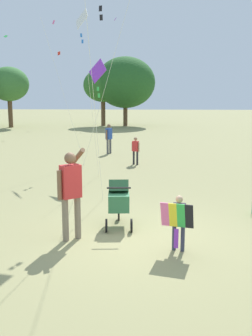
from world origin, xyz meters
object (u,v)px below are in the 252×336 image
(person_adult_flyer, at_px, (71,188))
(person_sitting_far, at_px, (109,136))
(stroller, at_px, (119,199))
(kite_orange_delta, at_px, (97,74))
(kite_green_novelty, at_px, (81,23))
(person_couple_left, at_px, (136,148))
(child_with_butterfly_kite, at_px, (179,218))

(person_adult_flyer, height_order, person_sitting_far, person_adult_flyer)
(person_adult_flyer, distance_m, stroller, 1.31)
(kite_orange_delta, height_order, kite_green_novelty, kite_green_novelty)
(stroller, xyz_separation_m, person_couple_left, (0.13, 7.60, 0.04))
(child_with_butterfly_kite, distance_m, stroller, 1.80)
(person_adult_flyer, bearing_deg, stroller, 45.17)
(stroller, bearing_deg, child_with_butterfly_kite, -49.24)
(kite_orange_delta, xyz_separation_m, person_sitting_far, (-0.14, 5.18, -2.63))
(kite_green_novelty, bearing_deg, person_sitting_far, 74.97)
(child_with_butterfly_kite, xyz_separation_m, kite_orange_delta, (-2.26, 6.67, 2.82))
(person_sitting_far, bearing_deg, person_adult_flyer, -88.26)
(kite_orange_delta, bearing_deg, person_sitting_far, 91.50)
(person_adult_flyer, relative_size, kite_orange_delta, 0.46)
(kite_green_novelty, xyz_separation_m, person_couple_left, (2.10, -0.05, -4.78))
(person_adult_flyer, bearing_deg, kite_orange_delta, 91.95)
(person_couple_left, bearing_deg, kite_green_novelty, 178.74)
(person_adult_flyer, height_order, kite_green_novelty, kite_green_novelty)
(kite_orange_delta, distance_m, person_sitting_far, 5.81)
(child_with_butterfly_kite, height_order, kite_orange_delta, kite_orange_delta)
(person_sitting_far, bearing_deg, stroller, -83.40)
(child_with_butterfly_kite, height_order, person_sitting_far, person_sitting_far)
(stroller, distance_m, kite_green_novelty, 9.25)
(kite_green_novelty, height_order, person_sitting_far, kite_green_novelty)
(child_with_butterfly_kite, height_order, stroller, child_with_butterfly_kite)
(person_couple_left, bearing_deg, kite_orange_delta, -117.66)
(kite_orange_delta, relative_size, person_sitting_far, 2.86)
(stroller, xyz_separation_m, kite_orange_delta, (-1.08, 5.31, 2.84))
(person_adult_flyer, height_order, stroller, person_adult_flyer)
(child_with_butterfly_kite, relative_size, person_couple_left, 0.94)
(child_with_butterfly_kite, relative_size, kite_orange_delta, 0.26)
(child_with_butterfly_kite, relative_size, kite_green_novelty, 0.17)
(kite_orange_delta, bearing_deg, kite_green_novelty, 110.99)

